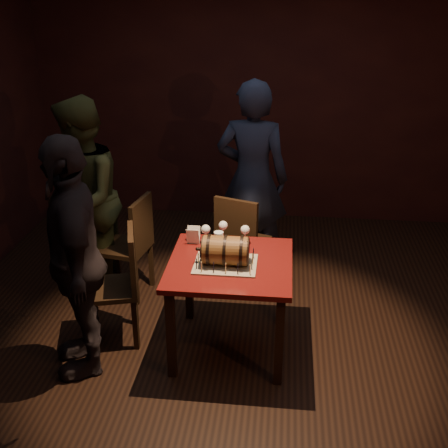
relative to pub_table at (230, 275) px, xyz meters
The scene contains 16 objects.
room_shell 0.78m from the pub_table, 81.58° to the left, with size 5.04×5.04×2.80m.
pub_table is the anchor object (origin of this frame).
cake_board 0.13m from the pub_table, 123.54° to the right, with size 0.45×0.35×0.01m, color gray.
barrel_cake 0.23m from the pub_table, 123.94° to the right, with size 0.38×0.23×0.23m.
birthday_candles 0.17m from the pub_table, 123.54° to the right, with size 0.40×0.30×0.09m.
wine_glass_left 0.42m from the pub_table, 127.89° to the left, with size 0.07×0.07×0.16m.
wine_glass_mid 0.44m from the pub_table, 104.32° to the left, with size 0.07×0.07×0.16m.
wine_glass_right 0.39m from the pub_table, 74.72° to the left, with size 0.07×0.07×0.16m.
pint_of_ale 0.28m from the pub_table, 120.03° to the left, with size 0.07×0.07×0.15m.
menu_card 0.46m from the pub_table, 138.63° to the left, with size 0.10×0.05×0.13m, color white, non-canonical shape.
chair_back 0.89m from the pub_table, 89.91° to the left, with size 0.51×0.51×0.93m.
chair_left_rear 1.19m from the pub_table, 142.53° to the left, with size 0.46×0.46×0.93m.
chair_left_front 0.86m from the pub_table, behind, with size 0.49×0.49×0.93m.
person_back 1.38m from the pub_table, 87.08° to the left, with size 0.67×0.44×1.85m, color #1C2238.
person_left_rear 1.58m from the pub_table, 151.15° to the left, with size 0.86×0.67×1.77m, color #393D1E.
person_left_front 1.12m from the pub_table, 163.54° to the right, with size 1.03×0.43×1.76m, color black.
Camera 1 is at (0.33, -3.79, 2.67)m, focal length 45.00 mm.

